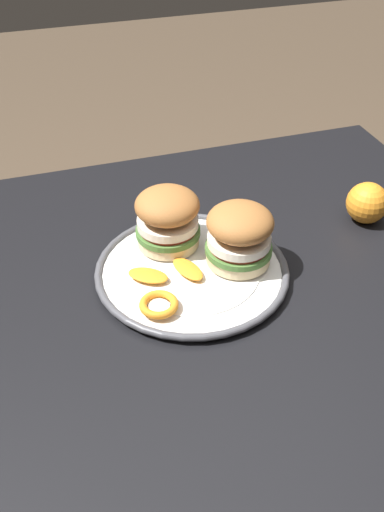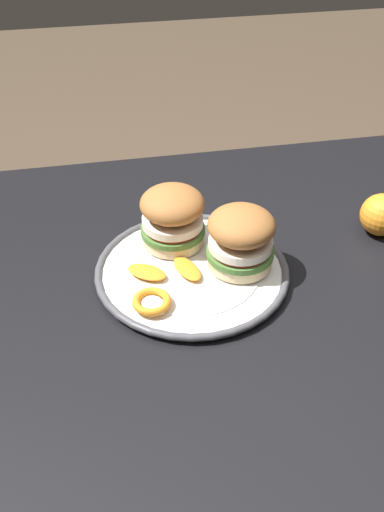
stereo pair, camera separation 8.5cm
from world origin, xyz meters
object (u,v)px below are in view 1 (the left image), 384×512
at_px(dining_table, 165,347).
at_px(dinner_plate, 192,271).
at_px(sandwich_half_right, 239,234).
at_px(sandwich_half_left, 168,217).
at_px(whole_orange, 367,203).

xyz_separation_m(dining_table, dinner_plate, (0.06, 0.03, 0.12)).
bearing_deg(sandwich_half_right, sandwich_half_left, 139.83).
xyz_separation_m(dining_table, sandwich_half_left, (0.04, 0.11, 0.18)).
distance_m(dinner_plate, sandwich_half_left, 0.10).
bearing_deg(sandwich_half_right, whole_orange, 12.45).
xyz_separation_m(sandwich_half_left, whole_orange, (0.36, -0.02, -0.03)).
bearing_deg(sandwich_half_left, sandwich_half_right, -40.17).
bearing_deg(dinner_plate, whole_orange, 8.91).
height_order(sandwich_half_left, sandwich_half_right, same).
bearing_deg(whole_orange, dinner_plate, -171.09).
relative_size(dinner_plate, whole_orange, 4.18).
bearing_deg(sandwich_half_right, dinner_plate, 176.03).
height_order(dinner_plate, sandwich_half_left, sandwich_half_left).
distance_m(dining_table, sandwich_half_left, 0.22).
height_order(sandwich_half_left, whole_orange, sandwich_half_left).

